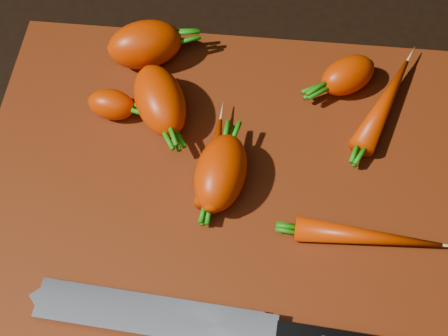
{
  "coord_description": "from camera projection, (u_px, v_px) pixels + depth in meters",
  "views": [
    {
      "loc": [
        0.03,
        -0.3,
        0.56
      ],
      "look_at": [
        0.0,
        0.01,
        0.03
      ],
      "focal_mm": 50.0,
      "sensor_mm": 36.0,
      "label": 1
    }
  ],
  "objects": [
    {
      "name": "carrot_7",
      "position": [
        214.0,
        161.0,
        0.63
      ],
      "size": [
        0.03,
        0.1,
        0.03
      ],
      "primitive_type": "ellipsoid",
      "rotation": [
        0.0,
        0.0,
        1.54
      ],
      "color": "#C22E00",
      "rests_on": "cutting_board"
    },
    {
      "name": "ground",
      "position": [
        223.0,
        193.0,
        0.64
      ],
      "size": [
        2.0,
        2.0,
        0.01
      ],
      "primitive_type": "cube",
      "color": "black"
    },
    {
      "name": "carrot_3",
      "position": [
        348.0,
        75.0,
        0.67
      ],
      "size": [
        0.07,
        0.07,
        0.04
      ],
      "primitive_type": "ellipsoid",
      "rotation": [
        0.0,
        0.0,
        3.76
      ],
      "color": "#C22E00",
      "rests_on": "cutting_board"
    },
    {
      "name": "cutting_board",
      "position": [
        223.0,
        188.0,
        0.63
      ],
      "size": [
        0.5,
        0.4,
        0.01
      ],
      "primitive_type": "cube",
      "color": "#65260D",
      "rests_on": "ground"
    },
    {
      "name": "carrot_1",
      "position": [
        160.0,
        100.0,
        0.65
      ],
      "size": [
        0.08,
        0.1,
        0.05
      ],
      "primitive_type": "ellipsoid",
      "rotation": [
        0.0,
        0.0,
        -1.13
      ],
      "color": "#C22E00",
      "rests_on": "cutting_board"
    },
    {
      "name": "carrot_6",
      "position": [
        368.0,
        237.0,
        0.59
      ],
      "size": [
        0.14,
        0.03,
        0.02
      ],
      "primitive_type": "ellipsoid",
      "rotation": [
        0.0,
        0.0,
        -0.03
      ],
      "color": "#C22E00",
      "rests_on": "cutting_board"
    },
    {
      "name": "carrot_2",
      "position": [
        221.0,
        173.0,
        0.61
      ],
      "size": [
        0.06,
        0.09,
        0.05
      ],
      "primitive_type": "ellipsoid",
      "rotation": [
        0.0,
        0.0,
        1.44
      ],
      "color": "#C22E00",
      "rests_on": "cutting_board"
    },
    {
      "name": "carrot_5",
      "position": [
        385.0,
        103.0,
        0.66
      ],
      "size": [
        0.08,
        0.13,
        0.03
      ],
      "primitive_type": "ellipsoid",
      "rotation": [
        0.0,
        0.0,
        1.15
      ],
      "color": "#C22E00",
      "rests_on": "cutting_board"
    },
    {
      "name": "carrot_0",
      "position": [
        145.0,
        45.0,
        0.69
      ],
      "size": [
        0.09,
        0.08,
        0.05
      ],
      "primitive_type": "ellipsoid",
      "rotation": [
        0.0,
        0.0,
        0.35
      ],
      "color": "#C22E00",
      "rests_on": "cutting_board"
    },
    {
      "name": "knife",
      "position": [
        171.0,
        318.0,
        0.55
      ],
      "size": [
        0.33,
        0.05,
        0.02
      ],
      "rotation": [
        0.0,
        0.0,
        -0.06
      ],
      "color": "gray",
      "rests_on": "cutting_board"
    },
    {
      "name": "carrot_4",
      "position": [
        111.0,
        104.0,
        0.66
      ],
      "size": [
        0.05,
        0.04,
        0.03
      ],
      "primitive_type": "ellipsoid",
      "rotation": [
        0.0,
        0.0,
        -0.14
      ],
      "color": "#C22E00",
      "rests_on": "cutting_board"
    }
  ]
}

